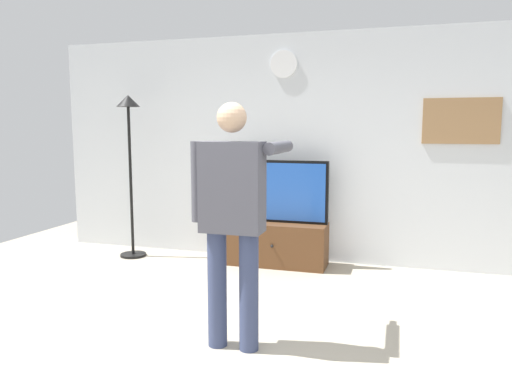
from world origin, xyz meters
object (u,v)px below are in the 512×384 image
(framed_picture, at_px, (461,121))
(person_standing_nearer_lamp, at_px, (233,211))
(tv_stand, at_px, (277,244))
(floor_lamp, at_px, (129,142))
(television, at_px, (278,191))
(wall_clock, at_px, (284,64))

(framed_picture, bearing_deg, person_standing_nearer_lamp, -125.20)
(tv_stand, distance_m, framed_picture, 2.44)
(floor_lamp, relative_size, person_standing_nearer_lamp, 1.12)
(framed_picture, relative_size, floor_lamp, 0.40)
(television, distance_m, wall_clock, 1.50)
(framed_picture, height_order, person_standing_nearer_lamp, framed_picture)
(floor_lamp, bearing_deg, wall_clock, 13.10)
(framed_picture, xyz_separation_m, person_standing_nearer_lamp, (-1.74, -2.47, -0.66))
(framed_picture, distance_m, floor_lamp, 3.83)
(floor_lamp, bearing_deg, person_standing_nearer_lamp, -44.91)
(wall_clock, relative_size, framed_picture, 0.41)
(tv_stand, relative_size, wall_clock, 3.65)
(television, distance_m, framed_picture, 2.14)
(television, relative_size, framed_picture, 1.49)
(wall_clock, relative_size, person_standing_nearer_lamp, 0.18)
(wall_clock, height_order, framed_picture, wall_clock)
(person_standing_nearer_lamp, bearing_deg, floor_lamp, 135.09)
(television, relative_size, floor_lamp, 0.59)
(television, bearing_deg, floor_lamp, -174.32)
(television, relative_size, wall_clock, 3.68)
(wall_clock, xyz_separation_m, person_standing_nearer_lamp, (0.22, -2.47, -1.33))
(wall_clock, distance_m, person_standing_nearer_lamp, 2.81)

